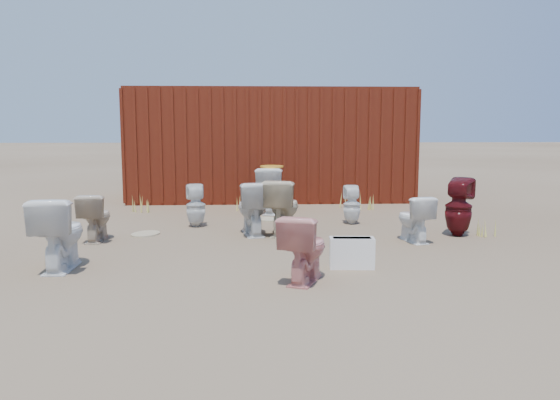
{
  "coord_description": "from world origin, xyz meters",
  "views": [
    {
      "loc": [
        -0.36,
        -7.12,
        1.58
      ],
      "look_at": [
        0.0,
        0.6,
        0.55
      ],
      "focal_mm": 35.0,
      "sensor_mm": 36.0,
      "label": 1
    }
  ],
  "objects_px": {
    "toilet_front_a": "(60,233)",
    "toilet_back_e": "(352,205)",
    "toilet_front_e": "(414,219)",
    "toilet_back_yellowlid": "(272,190)",
    "shipping_container": "(270,144)",
    "loose_tank": "(352,253)",
    "toilet_back_beige_right": "(282,207)",
    "toilet_front_pink": "(305,248)",
    "toilet_front_maroon": "(459,207)",
    "toilet_front_c": "(252,208)",
    "toilet_back_a": "(196,206)",
    "toilet_back_beige_left": "(96,217)"
  },
  "relations": [
    {
      "from": "shipping_container",
      "to": "toilet_back_beige_left",
      "type": "bearing_deg",
      "value": -118.93
    },
    {
      "from": "toilet_front_maroon",
      "to": "toilet_front_c",
      "type": "bearing_deg",
      "value": 32.25
    },
    {
      "from": "toilet_front_pink",
      "to": "toilet_front_c",
      "type": "bearing_deg",
      "value": -54.82
    },
    {
      "from": "toilet_back_beige_left",
      "to": "toilet_back_e",
      "type": "relative_size",
      "value": 1.05
    },
    {
      "from": "toilet_front_e",
      "to": "loose_tank",
      "type": "distance_m",
      "value": 1.8
    },
    {
      "from": "toilet_front_c",
      "to": "loose_tank",
      "type": "bearing_deg",
      "value": 108.91
    },
    {
      "from": "shipping_container",
      "to": "toilet_back_beige_left",
      "type": "distance_m",
      "value": 5.42
    },
    {
      "from": "toilet_front_a",
      "to": "toilet_front_pink",
      "type": "relative_size",
      "value": 1.16
    },
    {
      "from": "toilet_front_pink",
      "to": "loose_tank",
      "type": "distance_m",
      "value": 0.79
    },
    {
      "from": "toilet_front_a",
      "to": "toilet_back_yellowlid",
      "type": "bearing_deg",
      "value": -123.57
    },
    {
      "from": "shipping_container",
      "to": "loose_tank",
      "type": "bearing_deg",
      "value": -83.43
    },
    {
      "from": "toilet_front_c",
      "to": "toilet_back_yellowlid",
      "type": "xyz_separation_m",
      "value": [
        0.35,
        2.03,
        0.03
      ]
    },
    {
      "from": "toilet_front_a",
      "to": "toilet_back_a",
      "type": "bearing_deg",
      "value": -116.84
    },
    {
      "from": "toilet_back_a",
      "to": "toilet_back_e",
      "type": "distance_m",
      "value": 2.54
    },
    {
      "from": "shipping_container",
      "to": "toilet_back_beige_right",
      "type": "relative_size",
      "value": 7.25
    },
    {
      "from": "toilet_front_c",
      "to": "toilet_back_beige_right",
      "type": "distance_m",
      "value": 0.45
    },
    {
      "from": "toilet_back_beige_right",
      "to": "loose_tank",
      "type": "bearing_deg",
      "value": 124.66
    },
    {
      "from": "toilet_back_a",
      "to": "toilet_back_e",
      "type": "relative_size",
      "value": 1.07
    },
    {
      "from": "toilet_front_e",
      "to": "toilet_front_c",
      "type": "bearing_deg",
      "value": -27.24
    },
    {
      "from": "toilet_back_beige_right",
      "to": "toilet_front_maroon",
      "type": "bearing_deg",
      "value": -169.26
    },
    {
      "from": "toilet_front_a",
      "to": "toilet_front_maroon",
      "type": "xyz_separation_m",
      "value": [
        5.15,
        1.65,
        0.02
      ]
    },
    {
      "from": "toilet_front_pink",
      "to": "toilet_back_beige_left",
      "type": "xyz_separation_m",
      "value": [
        -2.74,
        2.17,
        -0.02
      ]
    },
    {
      "from": "toilet_front_c",
      "to": "toilet_back_beige_right",
      "type": "relative_size",
      "value": 0.96
    },
    {
      "from": "toilet_front_e",
      "to": "toilet_front_maroon",
      "type": "bearing_deg",
      "value": -167.19
    },
    {
      "from": "shipping_container",
      "to": "toilet_front_c",
      "type": "xyz_separation_m",
      "value": [
        -0.4,
        -4.34,
        -0.8
      ]
    },
    {
      "from": "toilet_front_a",
      "to": "toilet_front_e",
      "type": "xyz_separation_m",
      "value": [
        4.39,
        1.29,
        -0.09
      ]
    },
    {
      "from": "toilet_front_c",
      "to": "toilet_back_beige_right",
      "type": "bearing_deg",
      "value": 165.85
    },
    {
      "from": "toilet_front_e",
      "to": "toilet_back_yellowlid",
      "type": "xyz_separation_m",
      "value": [
        -1.89,
        2.63,
        0.1
      ]
    },
    {
      "from": "toilet_front_a",
      "to": "toilet_back_beige_right",
      "type": "xyz_separation_m",
      "value": [
        2.59,
        1.87,
        0.0
      ]
    },
    {
      "from": "toilet_back_a",
      "to": "shipping_container",
      "type": "bearing_deg",
      "value": -120.61
    },
    {
      "from": "toilet_front_pink",
      "to": "toilet_front_e",
      "type": "relative_size",
      "value": 1.09
    },
    {
      "from": "toilet_front_e",
      "to": "toilet_back_yellowlid",
      "type": "relative_size",
      "value": 0.76
    },
    {
      "from": "toilet_front_c",
      "to": "toilet_back_beige_right",
      "type": "xyz_separation_m",
      "value": [
        0.44,
        -0.03,
        0.02
      ]
    },
    {
      "from": "shipping_container",
      "to": "toilet_back_e",
      "type": "distance_m",
      "value": 3.83
    },
    {
      "from": "toilet_front_a",
      "to": "toilet_front_c",
      "type": "relative_size",
      "value": 1.03
    },
    {
      "from": "toilet_back_beige_right",
      "to": "loose_tank",
      "type": "relative_size",
      "value": 1.66
    },
    {
      "from": "toilet_front_pink",
      "to": "toilet_back_yellowlid",
      "type": "relative_size",
      "value": 0.83
    },
    {
      "from": "toilet_front_e",
      "to": "toilet_back_e",
      "type": "height_order",
      "value": "toilet_front_e"
    },
    {
      "from": "toilet_front_maroon",
      "to": "toilet_back_yellowlid",
      "type": "xyz_separation_m",
      "value": [
        -2.65,
        2.28,
        0.0
      ]
    },
    {
      "from": "toilet_front_a",
      "to": "toilet_back_e",
      "type": "bearing_deg",
      "value": -145.42
    },
    {
      "from": "toilet_back_e",
      "to": "loose_tank",
      "type": "bearing_deg",
      "value": 80.79
    },
    {
      "from": "toilet_front_c",
      "to": "toilet_back_e",
      "type": "xyz_separation_m",
      "value": [
        1.63,
        0.82,
        -0.08
      ]
    },
    {
      "from": "toilet_back_yellowlid",
      "to": "shipping_container",
      "type": "bearing_deg",
      "value": -79.28
    },
    {
      "from": "toilet_front_a",
      "to": "toilet_front_pink",
      "type": "height_order",
      "value": "toilet_front_a"
    },
    {
      "from": "toilet_back_beige_right",
      "to": "loose_tank",
      "type": "height_order",
      "value": "toilet_back_beige_right"
    },
    {
      "from": "toilet_front_pink",
      "to": "toilet_back_beige_right",
      "type": "xyz_separation_m",
      "value": [
        -0.1,
        2.48,
        0.06
      ]
    },
    {
      "from": "shipping_container",
      "to": "toilet_front_e",
      "type": "distance_m",
      "value": 5.35
    },
    {
      "from": "toilet_back_e",
      "to": "loose_tank",
      "type": "distance_m",
      "value": 2.87
    },
    {
      "from": "toilet_front_a",
      "to": "toilet_back_yellowlid",
      "type": "relative_size",
      "value": 0.96
    },
    {
      "from": "toilet_front_a",
      "to": "toilet_front_e",
      "type": "relative_size",
      "value": 1.27
    }
  ]
}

